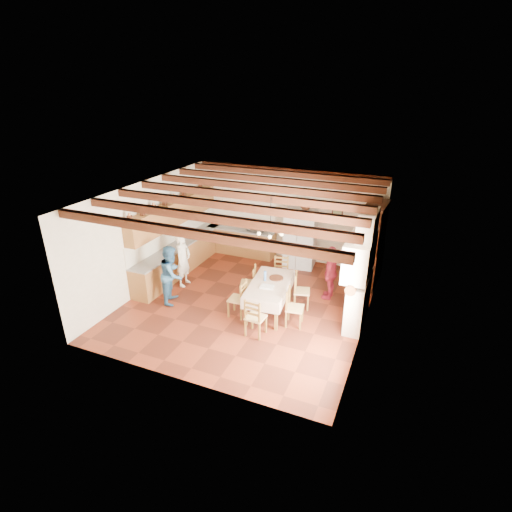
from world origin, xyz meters
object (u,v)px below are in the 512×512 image
at_px(hutch, 372,245).
at_px(chair_end_near, 256,317).
at_px(chair_left_near, 237,298).
at_px(person_woman_blue, 172,274).
at_px(person_woman_red, 331,272).
at_px(chair_end_far, 280,274).
at_px(chair_left_far, 248,283).
at_px(chair_right_far, 302,290).
at_px(refrigerator, 300,238).
at_px(microwave, 256,226).
at_px(dining_table, 270,286).
at_px(person_man, 183,260).
at_px(chair_right_near, 295,307).

distance_m(hutch, chair_end_near, 4.25).
bearing_deg(chair_left_near, person_woman_blue, -91.83).
bearing_deg(person_woman_red, chair_end_far, -84.71).
distance_m(chair_left_far, chair_right_far, 1.46).
height_order(refrigerator, chair_right_far, refrigerator).
distance_m(hutch, microwave, 3.79).
bearing_deg(hutch, chair_left_far, -138.14).
xyz_separation_m(chair_right_far, chair_end_near, (-0.62, -1.60, 0.00)).
relative_size(dining_table, chair_end_near, 1.98).
distance_m(chair_end_far, person_man, 2.77).
xyz_separation_m(refrigerator, person_woman_blue, (-2.42, -3.47, -0.14)).
height_order(dining_table, person_woman_blue, person_woman_blue).
bearing_deg(chair_right_near, chair_end_near, 127.64).
bearing_deg(person_woman_blue, dining_table, -96.04).
bearing_deg(chair_left_far, hutch, 111.85).
height_order(chair_right_near, chair_end_near, same).
xyz_separation_m(refrigerator, chair_end_far, (-0.02, -1.77, -0.45)).
relative_size(chair_end_near, chair_end_far, 1.00).
xyz_separation_m(refrigerator, microwave, (-1.55, 0.15, 0.12)).
relative_size(person_man, microwave, 2.85).
distance_m(chair_end_far, person_woman_red, 1.41).
distance_m(dining_table, chair_right_near, 0.91).
xyz_separation_m(refrigerator, chair_end_near, (0.20, -4.06, -0.45)).
bearing_deg(person_woman_blue, chair_right_near, -105.27).
xyz_separation_m(chair_end_far, person_man, (-2.64, -0.79, 0.30)).
xyz_separation_m(chair_left_near, chair_right_near, (1.45, 0.13, 0.00)).
bearing_deg(chair_left_far, dining_table, 48.36).
height_order(chair_left_far, microwave, microwave).
xyz_separation_m(person_man, microwave, (1.11, 2.71, 0.27)).
relative_size(dining_table, chair_left_far, 1.98).
bearing_deg(chair_end_near, chair_right_far, -106.62).
height_order(refrigerator, microwave, refrigerator).
height_order(chair_right_near, person_woman_red, person_woman_red).
relative_size(hutch, chair_left_far, 2.48).
bearing_deg(person_man, person_woman_blue, -167.53).
relative_size(person_woman_blue, microwave, 2.87).
xyz_separation_m(chair_end_near, person_man, (-2.86, 1.50, 0.30)).
xyz_separation_m(chair_end_near, chair_end_far, (-0.21, 2.29, 0.00)).
distance_m(hutch, person_woman_blue, 5.58).
relative_size(dining_table, person_woman_blue, 1.20).
xyz_separation_m(person_woman_red, microwave, (-2.91, 1.83, 0.30)).
relative_size(hutch, person_woman_blue, 1.50).
distance_m(refrigerator, chair_end_far, 1.83).
height_order(person_man, person_woman_red, person_man).
distance_m(chair_end_near, microwave, 4.59).
distance_m(refrigerator, chair_right_near, 3.48).
xyz_separation_m(person_man, person_woman_blue, (0.24, -0.92, 0.01)).
bearing_deg(microwave, refrigerator, 1.51).
distance_m(chair_left_near, person_woman_red, 2.62).
distance_m(chair_left_near, microwave, 3.79).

